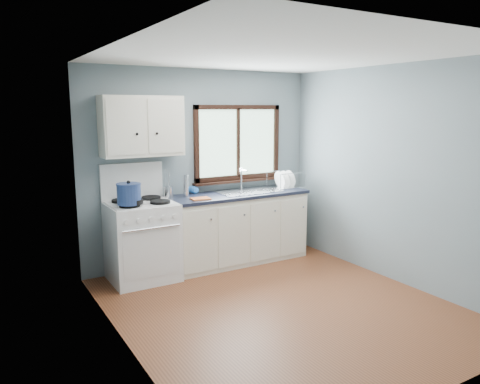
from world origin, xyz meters
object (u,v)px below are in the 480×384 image
base_cabinets (237,231)px  sink (249,196)px  utensil_crock (168,192)px  skillet (132,202)px  gas_range (142,239)px  dish_rack (286,183)px  stockpot (129,194)px  thermos (186,186)px

base_cabinets → sink: (0.18, -0.00, 0.45)m
utensil_crock → skillet: bearing=-149.5°
gas_range → dish_rack: (2.10, 0.05, 0.49)m
gas_range → stockpot: 0.64m
sink → skillet: (-1.64, -0.19, 0.13)m
skillet → utensil_crock: size_ratio=1.13×
stockpot → utensil_crock: bearing=29.7°
base_cabinets → skillet: (-1.46, -0.19, 0.58)m
gas_range → base_cabinets: 1.31m
utensil_crock → dish_rack: size_ratio=0.78×
base_cabinets → dish_rack: 0.98m
thermos → dish_rack: thermos is taller
stockpot → dish_rack: stockpot is taller
utensil_crock → stockpot: bearing=-150.3°
stockpot → utensil_crock: 0.69m
gas_range → skillet: 0.54m
sink → utensil_crock: (-1.07, 0.15, 0.13)m
thermos → dish_rack: size_ratio=0.60×
skillet → stockpot: (-0.03, -0.01, 0.09)m
sink → dish_rack: 0.63m
sink → thermos: bearing=173.7°
skillet → stockpot: size_ratio=1.20×
base_cabinets → utensil_crock: utensil_crock is taller
sink → thermos: size_ratio=3.07×
stockpot → dish_rack: bearing=5.5°
skillet → dish_rack: bearing=-3.1°
skillet → dish_rack: (2.26, 0.21, -0.00)m
gas_range → dish_rack: 2.16m
thermos → sink: bearing=-6.3°
utensil_crock → thermos: utensil_crock is taller
sink → base_cabinets: bearing=179.9°
stockpot → skillet: bearing=12.8°
gas_range → base_cabinets: gas_range is taller
gas_range → thermos: 0.85m
gas_range → utensil_crock: bearing=22.0°
gas_range → skillet: size_ratio=3.37×
skillet → utensil_crock: bearing=21.9°
skillet → thermos: bearing=11.2°
utensil_crock → thermos: size_ratio=1.31×
sink → skillet: 1.66m
gas_range → base_cabinets: (1.31, 0.02, -0.08)m
sink → utensil_crock: size_ratio=2.35×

